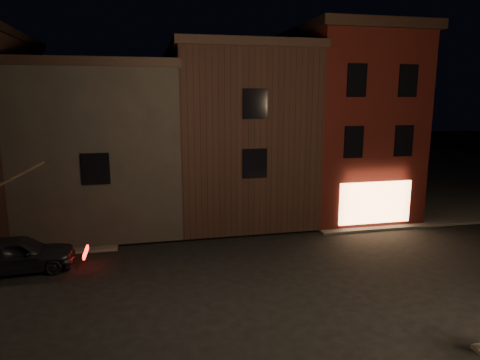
% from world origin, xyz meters
% --- Properties ---
extents(ground, '(120.00, 120.00, 0.00)m').
position_xyz_m(ground, '(0.00, 0.00, 0.00)').
color(ground, black).
rests_on(ground, ground).
extents(sidewalk_far_right, '(30.00, 30.00, 0.12)m').
position_xyz_m(sidewalk_far_right, '(20.00, 20.00, 0.06)').
color(sidewalk_far_right, '#2D2B28').
rests_on(sidewalk_far_right, ground).
extents(corner_building, '(6.50, 8.50, 10.50)m').
position_xyz_m(corner_building, '(8.00, 9.47, 5.40)').
color(corner_building, '#3F0E0B').
rests_on(corner_building, ground).
extents(row_building_a, '(7.30, 10.30, 9.40)m').
position_xyz_m(row_building_a, '(1.50, 10.50, 4.83)').
color(row_building_a, black).
rests_on(row_building_a, ground).
extents(row_building_b, '(7.80, 10.30, 8.40)m').
position_xyz_m(row_building_b, '(-5.75, 10.50, 4.33)').
color(row_building_b, black).
rests_on(row_building_b, ground).
extents(parked_car_a, '(4.42, 2.02, 1.47)m').
position_xyz_m(parked_car_a, '(-8.71, 3.47, 0.73)').
color(parked_car_a, black).
rests_on(parked_car_a, ground).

